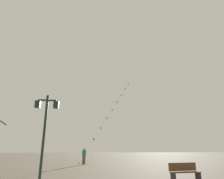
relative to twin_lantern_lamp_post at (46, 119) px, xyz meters
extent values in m
plane|color=#756B5B|center=(1.60, 10.58, -3.15)|extent=(160.00, 160.00, 0.00)
cylinder|color=#1E2D23|center=(0.00, 0.00, -0.96)|extent=(0.14, 0.14, 4.38)
sphere|color=#1E2D23|center=(0.00, 0.00, 1.31)|extent=(0.16, 0.16, 0.16)
cube|color=#1E2D23|center=(0.00, 0.00, 1.08)|extent=(1.01, 0.08, 0.08)
cube|color=#1E2D23|center=(-0.50, 0.00, 0.83)|extent=(0.28, 0.28, 0.40)
cube|color=beige|center=(-0.50, 0.00, 0.83)|extent=(0.19, 0.19, 0.30)
cube|color=#1E2D23|center=(0.50, 0.00, 0.83)|extent=(0.28, 0.28, 0.40)
cube|color=beige|center=(0.50, 0.00, 0.83)|extent=(0.19, 0.19, 0.30)
cylinder|color=brown|center=(1.78, 12.12, -3.06)|extent=(0.06, 0.06, 0.18)
cylinder|color=silver|center=(2.60, 13.15, -1.68)|extent=(1.65, 2.07, 2.61)
cylinder|color=silver|center=(3.89, 14.77, 0.38)|extent=(0.98, 1.23, 1.53)
cylinder|color=silver|center=(4.85, 15.98, 1.90)|extent=(0.98, 1.23, 1.53)
cylinder|color=silver|center=(5.80, 17.18, 3.42)|extent=(0.98, 1.23, 1.53)
cylinder|color=silver|center=(6.76, 18.38, 4.94)|extent=(0.98, 1.23, 1.53)
cylinder|color=silver|center=(7.71, 19.58, 6.46)|extent=(0.98, 1.23, 1.53)
cylinder|color=silver|center=(8.67, 20.79, 7.98)|extent=(0.98, 1.23, 1.53)
cylinder|color=silver|center=(9.62, 21.99, 9.50)|extent=(0.98, 1.23, 1.53)
cube|color=pink|center=(3.41, 14.17, -0.38)|extent=(0.33, 0.23, 0.39)
cylinder|color=pink|center=(3.41, 14.17, -0.65)|extent=(0.03, 0.03, 0.22)
cube|color=orange|center=(4.37, 15.37, 1.14)|extent=(0.26, 0.30, 0.39)
cylinder|color=orange|center=(4.37, 15.37, 0.83)|extent=(0.06, 0.05, 0.30)
cube|color=pink|center=(5.32, 16.58, 2.66)|extent=(0.26, 0.30, 0.39)
cylinder|color=pink|center=(5.32, 16.58, 2.39)|extent=(0.04, 0.04, 0.22)
cube|color=orange|center=(6.28, 17.78, 4.18)|extent=(0.28, 0.29, 0.39)
cylinder|color=orange|center=(6.28, 17.78, 3.88)|extent=(0.05, 0.05, 0.29)
cube|color=pink|center=(7.23, 18.98, 5.70)|extent=(0.32, 0.24, 0.39)
cylinder|color=pink|center=(7.23, 18.98, 5.41)|extent=(0.03, 0.03, 0.27)
cube|color=orange|center=(8.19, 20.19, 7.22)|extent=(0.36, 0.17, 0.39)
cylinder|color=orange|center=(8.19, 20.19, 6.95)|extent=(0.03, 0.03, 0.22)
cube|color=pink|center=(9.14, 21.39, 8.74)|extent=(0.35, 0.18, 0.39)
cylinder|color=pink|center=(9.14, 21.39, 8.43)|extent=(0.03, 0.03, 0.30)
cube|color=orange|center=(10.10, 22.59, 10.26)|extent=(0.33, 0.23, 0.39)
cylinder|color=orange|center=(10.10, 22.59, 9.98)|extent=(0.02, 0.03, 0.24)
cube|color=brown|center=(2.25, 11.24, -2.70)|extent=(0.33, 0.36, 0.90)
cube|color=#26724C|center=(2.25, 11.24, -1.97)|extent=(0.41, 0.45, 0.60)
sphere|color=tan|center=(2.25, 11.24, -1.55)|extent=(0.22, 0.22, 0.22)
cylinder|color=#26724C|center=(2.37, 11.42, -1.80)|extent=(0.29, 0.38, 0.50)
cube|color=brown|center=(7.31, -1.20, -2.70)|extent=(1.64, 0.61, 0.04)
cube|color=brown|center=(7.28, -0.99, -2.46)|extent=(1.59, 0.24, 0.40)
cube|color=#262628|center=(6.59, -1.28, -2.93)|extent=(0.13, 0.38, 0.45)
cube|color=#262628|center=(8.02, -1.11, -2.93)|extent=(0.13, 0.38, 0.45)
camera|label=1|loc=(2.14, -11.16, -1.59)|focal=31.13mm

